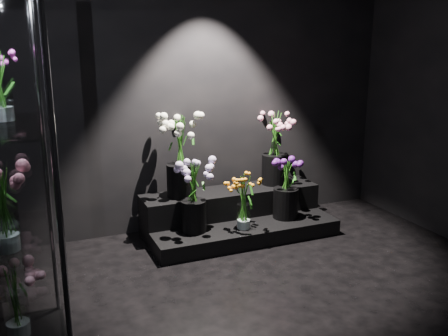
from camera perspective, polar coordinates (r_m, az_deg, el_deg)
floor at (r=3.43m, az=9.02°, el=-17.28°), size 4.00×4.00×0.00m
wall_back at (r=4.74m, az=-3.24°, el=9.74°), size 4.00×0.00×4.00m
display_riser at (r=4.79m, az=1.30°, el=-5.43°), size 1.74×0.77×0.39m
bouquet_orange_bells at (r=4.43m, az=2.27°, el=-3.66°), size 0.29×0.29×0.52m
bouquet_lilac at (r=4.34m, az=-3.52°, el=-2.73°), size 0.41×0.41×0.63m
bouquet_purple at (r=4.71m, az=7.13°, el=-1.85°), size 0.40×0.40×0.60m
bouquet_cream_roses at (r=4.53m, az=-4.97°, el=1.95°), size 0.53×0.53×0.74m
bouquet_pink_roses at (r=4.93m, az=5.80°, el=2.64°), size 0.37×0.37×0.72m
bouquet_case_pink at (r=2.63m, az=-23.94°, el=-3.82°), size 0.31×0.31×0.45m
bouquet_case_base_pink at (r=3.23m, az=-22.76°, el=-13.62°), size 0.33×0.33×0.45m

